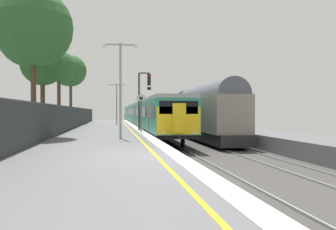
{
  "coord_description": "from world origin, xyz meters",
  "views": [
    {
      "loc": [
        -1.83,
        -11.65,
        1.54
      ],
      "look_at": [
        1.8,
        10.96,
        1.34
      ],
      "focal_mm": 36.59,
      "sensor_mm": 36.0,
      "label": 1
    }
  ],
  "objects_px": {
    "platform_lamp_mid": "(121,82)",
    "background_tree_back": "(59,67)",
    "background_tree_centre": "(70,72)",
    "speed_limit_sign": "(141,108)",
    "background_tree_left": "(43,65)",
    "freight_train_adjacent_track": "(175,111)",
    "commuter_train_at_platform": "(140,114)",
    "platform_lamp_far": "(117,100)",
    "background_tree_right": "(32,31)",
    "signal_gantry": "(142,94)"
  },
  "relations": [
    {
      "from": "speed_limit_sign",
      "to": "background_tree_left",
      "type": "distance_m",
      "value": 9.22
    },
    {
      "from": "commuter_train_at_platform",
      "to": "speed_limit_sign",
      "type": "xyz_separation_m",
      "value": [
        -1.85,
        -24.06,
        0.56
      ]
    },
    {
      "from": "signal_gantry",
      "to": "platform_lamp_mid",
      "type": "distance_m",
      "value": 9.34
    },
    {
      "from": "platform_lamp_mid",
      "to": "background_tree_centre",
      "type": "distance_m",
      "value": 27.76
    },
    {
      "from": "background_tree_centre",
      "to": "background_tree_right",
      "type": "relative_size",
      "value": 0.99
    },
    {
      "from": "freight_train_adjacent_track",
      "to": "platform_lamp_mid",
      "type": "bearing_deg",
      "value": -107.66
    },
    {
      "from": "commuter_train_at_platform",
      "to": "background_tree_centre",
      "type": "bearing_deg",
      "value": -162.65
    },
    {
      "from": "platform_lamp_far",
      "to": "background_tree_left",
      "type": "bearing_deg",
      "value": -116.03
    },
    {
      "from": "speed_limit_sign",
      "to": "background_tree_right",
      "type": "xyz_separation_m",
      "value": [
        -6.99,
        -3.66,
        4.71
      ]
    },
    {
      "from": "commuter_train_at_platform",
      "to": "signal_gantry",
      "type": "bearing_deg",
      "value": -94.06
    },
    {
      "from": "platform_lamp_mid",
      "to": "background_tree_right",
      "type": "xyz_separation_m",
      "value": [
        -5.34,
        2.14,
        3.27
      ]
    },
    {
      "from": "freight_train_adjacent_track",
      "to": "background_tree_back",
      "type": "xyz_separation_m",
      "value": [
        -13.18,
        -8.23,
        4.31
      ]
    },
    {
      "from": "speed_limit_sign",
      "to": "background_tree_back",
      "type": "height_order",
      "value": "background_tree_back"
    },
    {
      "from": "background_tree_left",
      "to": "background_tree_right",
      "type": "relative_size",
      "value": 0.8
    },
    {
      "from": "platform_lamp_mid",
      "to": "background_tree_right",
      "type": "bearing_deg",
      "value": 158.17
    },
    {
      "from": "freight_train_adjacent_track",
      "to": "platform_lamp_mid",
      "type": "height_order",
      "value": "platform_lamp_mid"
    },
    {
      "from": "background_tree_back",
      "to": "background_tree_right",
      "type": "bearing_deg",
      "value": -88.52
    },
    {
      "from": "background_tree_centre",
      "to": "background_tree_right",
      "type": "xyz_separation_m",
      "value": [
        0.77,
        -24.71,
        -0.29
      ]
    },
    {
      "from": "platform_lamp_mid",
      "to": "background_tree_back",
      "type": "bearing_deg",
      "value": 110.32
    },
    {
      "from": "platform_lamp_mid",
      "to": "platform_lamp_far",
      "type": "relative_size",
      "value": 1.12
    },
    {
      "from": "background_tree_left",
      "to": "background_tree_back",
      "type": "xyz_separation_m",
      "value": [
        0.38,
        5.94,
        0.6
      ]
    },
    {
      "from": "freight_train_adjacent_track",
      "to": "background_tree_left",
      "type": "xyz_separation_m",
      "value": [
        -13.56,
        -14.17,
        3.71
      ]
    },
    {
      "from": "signal_gantry",
      "to": "platform_lamp_mid",
      "type": "height_order",
      "value": "platform_lamp_mid"
    },
    {
      "from": "platform_lamp_mid",
      "to": "background_tree_back",
      "type": "xyz_separation_m",
      "value": [
        -5.68,
        15.33,
        2.7
      ]
    },
    {
      "from": "speed_limit_sign",
      "to": "background_tree_centre",
      "type": "height_order",
      "value": "background_tree_centre"
    },
    {
      "from": "commuter_train_at_platform",
      "to": "freight_train_adjacent_track",
      "type": "xyz_separation_m",
      "value": [
        4.0,
        -6.29,
        0.4
      ]
    },
    {
      "from": "platform_lamp_far",
      "to": "background_tree_centre",
      "type": "xyz_separation_m",
      "value": [
        -6.11,
        5.06,
        3.86
      ]
    },
    {
      "from": "background_tree_centre",
      "to": "background_tree_back",
      "type": "distance_m",
      "value": 11.56
    },
    {
      "from": "platform_lamp_far",
      "to": "background_tree_centre",
      "type": "distance_m",
      "value": 8.82
    },
    {
      "from": "commuter_train_at_platform",
      "to": "speed_limit_sign",
      "type": "distance_m",
      "value": 24.13
    },
    {
      "from": "freight_train_adjacent_track",
      "to": "background_tree_centre",
      "type": "distance_m",
      "value": 14.92
    },
    {
      "from": "platform_lamp_mid",
      "to": "background_tree_left",
      "type": "relative_size",
      "value": 0.76
    },
    {
      "from": "commuter_train_at_platform",
      "to": "speed_limit_sign",
      "type": "height_order",
      "value": "commuter_train_at_platform"
    },
    {
      "from": "platform_lamp_mid",
      "to": "background_tree_centre",
      "type": "height_order",
      "value": "background_tree_centre"
    },
    {
      "from": "speed_limit_sign",
      "to": "freight_train_adjacent_track",
      "type": "bearing_deg",
      "value": 71.77
    },
    {
      "from": "background_tree_back",
      "to": "background_tree_left",
      "type": "bearing_deg",
      "value": -93.65
    },
    {
      "from": "signal_gantry",
      "to": "platform_lamp_far",
      "type": "distance_m",
      "value": 12.84
    },
    {
      "from": "speed_limit_sign",
      "to": "background_tree_back",
      "type": "distance_m",
      "value": 12.72
    },
    {
      "from": "commuter_train_at_platform",
      "to": "background_tree_right",
      "type": "bearing_deg",
      "value": -107.68
    },
    {
      "from": "platform_lamp_far",
      "to": "background_tree_right",
      "type": "distance_m",
      "value": 20.68
    },
    {
      "from": "platform_lamp_far",
      "to": "background_tree_left",
      "type": "distance_m",
      "value": 14.01
    },
    {
      "from": "speed_limit_sign",
      "to": "background_tree_left",
      "type": "relative_size",
      "value": 0.4
    },
    {
      "from": "background_tree_centre",
      "to": "commuter_train_at_platform",
      "type": "bearing_deg",
      "value": 17.35
    },
    {
      "from": "speed_limit_sign",
      "to": "background_tree_left",
      "type": "xyz_separation_m",
      "value": [
        -7.71,
        3.6,
        3.55
      ]
    },
    {
      "from": "platform_lamp_far",
      "to": "background_tree_right",
      "type": "bearing_deg",
      "value": -105.19
    },
    {
      "from": "speed_limit_sign",
      "to": "background_tree_back",
      "type": "bearing_deg",
      "value": 127.55
    },
    {
      "from": "signal_gantry",
      "to": "speed_limit_sign",
      "type": "xyz_separation_m",
      "value": [
        -0.38,
        -3.32,
        -1.24
      ]
    },
    {
      "from": "freight_train_adjacent_track",
      "to": "background_tree_left",
      "type": "distance_m",
      "value": 19.96
    },
    {
      "from": "platform_lamp_far",
      "to": "background_tree_back",
      "type": "xyz_separation_m",
      "value": [
        -5.68,
        -6.46,
        3.01
      ]
    },
    {
      "from": "commuter_train_at_platform",
      "to": "background_tree_left",
      "type": "distance_m",
      "value": 22.95
    }
  ]
}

